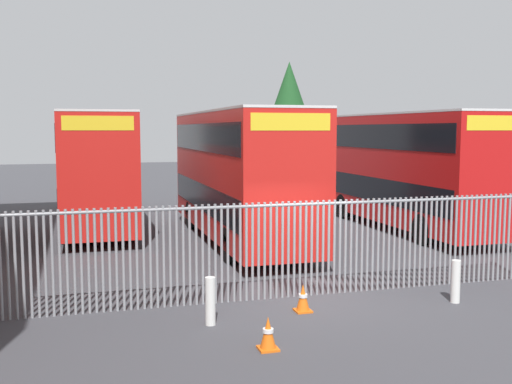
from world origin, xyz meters
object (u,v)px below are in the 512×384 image
at_px(double_decker_bus_behind_fence_left, 96,165).
at_px(bollard_center_front, 456,281).
at_px(double_decker_bus_behind_fence_right, 238,170).
at_px(bollard_near_left, 210,301).
at_px(traffic_cone_mid_forecourt, 268,333).
at_px(traffic_cone_by_gate, 303,298).
at_px(double_decker_bus_near_gate, 403,166).

distance_m(double_decker_bus_behind_fence_left, bollard_center_front, 15.09).
xyz_separation_m(double_decker_bus_behind_fence_right, bollard_near_left, (-2.76, -8.56, -1.95)).
bearing_deg(double_decker_bus_behind_fence_right, bollard_near_left, -107.90).
distance_m(bollard_center_front, traffic_cone_mid_forecourt, 5.08).
distance_m(double_decker_bus_behind_fence_right, traffic_cone_by_gate, 8.56).
bearing_deg(double_decker_bus_behind_fence_left, traffic_cone_by_gate, -73.07).
height_order(double_decker_bus_behind_fence_left, double_decker_bus_behind_fence_right, same).
distance_m(bollard_near_left, traffic_cone_mid_forecourt, 1.74).
height_order(bollard_near_left, bollard_center_front, same).
height_order(bollard_near_left, traffic_cone_by_gate, bollard_near_left).
relative_size(double_decker_bus_near_gate, bollard_center_front, 11.38).
distance_m(double_decker_bus_near_gate, bollard_near_left, 13.50).
bearing_deg(bollard_center_front, double_decker_bus_behind_fence_left, 119.39).
bearing_deg(traffic_cone_by_gate, traffic_cone_mid_forecourt, -125.66).
relative_size(double_decker_bus_near_gate, traffic_cone_by_gate, 18.32).
bearing_deg(bollard_center_front, bollard_near_left, 179.89).
bearing_deg(bollard_center_front, double_decker_bus_near_gate, 66.72).
bearing_deg(traffic_cone_mid_forecourt, double_decker_bus_behind_fence_right, 78.42).
height_order(bollard_near_left, traffic_cone_mid_forecourt, bollard_near_left).
bearing_deg(double_decker_bus_behind_fence_right, double_decker_bus_behind_fence_left, 135.84).
distance_m(double_decker_bus_behind_fence_right, traffic_cone_mid_forecourt, 10.57).
height_order(double_decker_bus_near_gate, bollard_center_front, double_decker_bus_near_gate).
relative_size(double_decker_bus_behind_fence_left, traffic_cone_by_gate, 18.32).
distance_m(double_decker_bus_near_gate, double_decker_bus_behind_fence_left, 11.95).
bearing_deg(bollard_near_left, traffic_cone_by_gate, 8.36).
xyz_separation_m(double_decker_bus_near_gate, traffic_cone_by_gate, (-7.50, -9.06, -2.13)).
xyz_separation_m(double_decker_bus_behind_fence_left, bollard_center_front, (7.34, -13.04, -1.95)).
bearing_deg(bollard_near_left, double_decker_bus_near_gate, 44.46).
relative_size(bollard_near_left, traffic_cone_mid_forecourt, 1.61).
bearing_deg(double_decker_bus_near_gate, bollard_near_left, -135.54).
height_order(double_decker_bus_near_gate, double_decker_bus_behind_fence_right, same).
distance_m(double_decker_bus_near_gate, bollard_center_front, 10.38).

